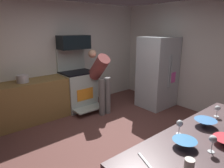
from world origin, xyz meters
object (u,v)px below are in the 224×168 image
person_cook (100,76)px  microwave (74,42)px  wine_glass_mid (213,140)px  wine_glass_extra (180,124)px  refrigerator (157,72)px  mug_coffee (189,165)px  wine_glass_near (217,109)px  mixing_bowl_large (184,143)px  oven_range (78,89)px  mixing_bowl_small (205,123)px  stock_pot (22,79)px

person_cook → microwave: bearing=114.1°
wine_glass_mid → wine_glass_extra: 0.37m
refrigerator → mug_coffee: size_ratio=18.50×
wine_glass_near → wine_glass_extra: size_ratio=0.91×
microwave → refrigerator: microwave is taller
wine_glass_mid → mixing_bowl_large: bearing=118.5°
oven_range → mug_coffee: oven_range is taller
mixing_bowl_large → mug_coffee: (-0.26, -0.20, 0.01)m
wine_glass_near → wine_glass_extra: wine_glass_extra is taller
wine_glass_near → wine_glass_mid: bearing=-159.4°
person_cook → mixing_bowl_small: bearing=-101.0°
refrigerator → microwave: bearing=143.5°
mixing_bowl_large → stock_pot: (-0.48, 3.39, 0.04)m
oven_range → wine_glass_near: 3.32m
mixing_bowl_small → wine_glass_extra: bearing=167.3°
mixing_bowl_large → mug_coffee: bearing=-142.8°
microwave → wine_glass_near: size_ratio=5.00×
microwave → mug_coffee: microwave is taller
mixing_bowl_small → stock_pot: size_ratio=1.02×
mixing_bowl_large → wine_glass_mid: size_ratio=1.38×
mug_coffee → wine_glass_extra: bearing=40.3°
mixing_bowl_large → wine_glass_mid: bearing=-61.5°
wine_glass_mid → mug_coffee: 0.38m
oven_range → person_cook: 0.74m
mixing_bowl_small → wine_glass_extra: wine_glass_extra is taller
wine_glass_mid → wine_glass_near: bearing=20.6°
person_cook → wine_glass_mid: person_cook is taller
microwave → mixing_bowl_small: bearing=-94.0°
refrigerator → mug_coffee: refrigerator is taller
microwave → mug_coffee: (-1.06, -3.67, -0.71)m
wine_glass_extra → wine_glass_mid: bearing=-98.1°
mixing_bowl_small → mug_coffee: 0.87m
refrigerator → wine_glass_near: size_ratio=11.98×
oven_range → wine_glass_mid: oven_range is taller
person_cook → mug_coffee: bearing=-114.2°
wine_glass_near → refrigerator: bearing=54.0°
refrigerator → oven_range: bearing=145.6°
refrigerator → wine_glass_extra: (-2.31, -2.07, 0.13)m
refrigerator → wine_glass_mid: 3.40m
refrigerator → mixing_bowl_large: refrigerator is taller
oven_range → mixing_bowl_large: 3.50m
mixing_bowl_large → wine_glass_near: size_ratio=1.56×
oven_range → mixing_bowl_small: (-0.24, -3.31, 0.43)m
microwave → wine_glass_near: 3.44m
person_cook → wine_glass_near: size_ratio=10.07×
wine_glass_mid → stock_pot: wine_glass_mid is taller
microwave → stock_pot: 1.45m
oven_range → stock_pot: size_ratio=6.16×
microwave → wine_glass_extra: microwave is taller
refrigerator → stock_pot: 3.17m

